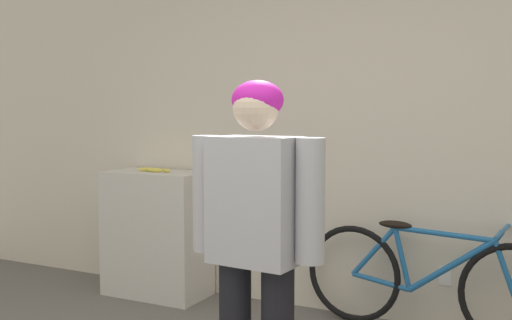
% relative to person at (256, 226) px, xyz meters
% --- Properties ---
extents(wall_back, '(8.00, 0.07, 2.60)m').
position_rel_person_xyz_m(wall_back, '(0.02, 1.66, 0.38)').
color(wall_back, beige).
rests_on(wall_back, ground_plane).
extents(side_shelf, '(0.79, 0.43, 0.96)m').
position_rel_person_xyz_m(side_shelf, '(-1.56, 1.40, -0.44)').
color(side_shelf, beige).
rests_on(side_shelf, ground_plane).
extents(person, '(0.64, 0.28, 1.56)m').
position_rel_person_xyz_m(person, '(0.00, 0.00, 0.00)').
color(person, black).
rests_on(person, ground_plane).
extents(bicycle, '(1.67, 0.46, 0.73)m').
position_rel_person_xyz_m(bicycle, '(0.49, 1.45, -0.56)').
color(bicycle, black).
rests_on(bicycle, ground_plane).
extents(banana, '(0.31, 0.08, 0.03)m').
position_rel_person_xyz_m(banana, '(-1.54, 1.36, 0.06)').
color(banana, '#EAD64C').
rests_on(banana, side_shelf).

